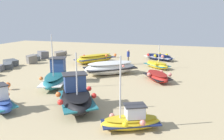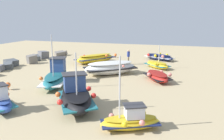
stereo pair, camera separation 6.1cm
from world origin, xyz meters
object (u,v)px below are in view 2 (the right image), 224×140
fishing_boat_2 (157,65)px  fishing_boat_7 (131,120)px  mooring_buoy_0 (115,55)px  fishing_boat_3 (95,58)px  mooring_buoy_1 (8,85)px  fishing_boat_4 (110,68)px  fishing_boat_5 (159,57)px  fishing_boat_0 (76,97)px  fishing_boat_8 (157,76)px  fishing_boat_1 (56,77)px  person_walking (128,56)px

fishing_boat_2 → fishing_boat_7: (-15.08, -0.73, 0.06)m
mooring_buoy_0 → fishing_boat_7: bearing=-161.0°
fishing_boat_3 → mooring_buoy_1: fishing_boat_3 is taller
fishing_boat_2 → fishing_boat_4: 5.76m
fishing_boat_5 → fishing_boat_7: (-20.21, -1.13, 0.04)m
fishing_boat_0 → fishing_boat_7: size_ratio=1.23×
fishing_boat_5 → fishing_boat_8: size_ratio=1.14×
fishing_boat_0 → fishing_boat_5: size_ratio=1.11×
fishing_boat_4 → fishing_boat_5: fishing_boat_4 is taller
mooring_buoy_0 → mooring_buoy_1: bearing=168.6°
fishing_boat_4 → fishing_boat_5: size_ratio=1.25×
fishing_boat_1 → fishing_boat_4: (4.81, -3.03, -0.00)m
fishing_boat_2 → mooring_buoy_0: size_ratio=5.66×
mooring_buoy_0 → fishing_boat_3: bearing=165.9°
person_walking → mooring_buoy_1: person_walking is taller
fishing_boat_4 → mooring_buoy_0: fishing_boat_4 is taller
fishing_boat_0 → fishing_boat_7: 4.23m
person_walking → mooring_buoy_1: (-12.58, 6.25, -0.61)m
fishing_boat_3 → fishing_boat_8: size_ratio=1.45×
fishing_boat_8 → fishing_boat_7: bearing=-32.1°
fishing_boat_4 → fishing_boat_7: fishing_boat_7 is taller
fishing_boat_5 → mooring_buoy_1: bearing=88.8°
fishing_boat_3 → mooring_buoy_0: fishing_boat_3 is taller
fishing_boat_0 → mooring_buoy_1: size_ratio=7.60×
fishing_boat_7 → fishing_boat_8: bearing=63.3°
fishing_boat_8 → person_walking: size_ratio=2.10×
fishing_boat_1 → fishing_boat_8: 8.52m
fishing_boat_3 → mooring_buoy_0: size_ratio=9.38×
mooring_buoy_0 → mooring_buoy_1: 17.13m
fishing_boat_7 → mooring_buoy_0: size_ratio=6.66×
fishing_boat_7 → fishing_boat_8: size_ratio=1.03×
fishing_boat_2 → fishing_boat_1: bearing=93.7°
fishing_boat_5 → fishing_boat_4: bearing=97.8°
fishing_boat_0 → mooring_buoy_1: fishing_boat_0 is taller
fishing_boat_1 → fishing_boat_8: fishing_boat_1 is taller
fishing_boat_5 → mooring_buoy_1: size_ratio=6.86×
fishing_boat_1 → mooring_buoy_1: (-2.38, 2.79, -0.28)m
fishing_boat_1 → mooring_buoy_1: size_ratio=9.01×
fishing_boat_0 → fishing_boat_8: fishing_boat_0 is taller
fishing_boat_2 → mooring_buoy_0: 8.27m
fishing_boat_3 → fishing_boat_7: bearing=-119.3°
fishing_boat_0 → fishing_boat_2: bearing=-46.9°
fishing_boat_2 → mooring_buoy_1: bearing=90.7°
fishing_boat_8 → fishing_boat_0: bearing=-57.6°
fishing_boat_2 → fishing_boat_3: (0.86, 7.43, 0.17)m
fishing_boat_4 → fishing_boat_1: bearing=-162.8°
fishing_boat_4 → fishing_boat_0: bearing=-125.7°
fishing_boat_0 → fishing_boat_8: (8.06, -3.83, -0.30)m
fishing_boat_1 → fishing_boat_5: fishing_boat_1 is taller
fishing_boat_7 → mooring_buoy_1: 11.05m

